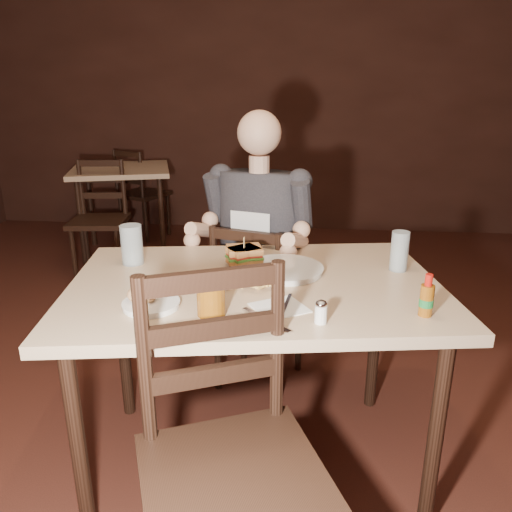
# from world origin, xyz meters

# --- Properties ---
(room_shell) EXTENTS (7.00, 7.00, 7.00)m
(room_shell) POSITION_xyz_m (0.00, 0.00, 1.40)
(room_shell) COLOR black
(room_shell) RESTS_ON ground
(main_table) EXTENTS (1.41, 1.05, 0.77)m
(main_table) POSITION_xyz_m (0.16, -0.00, 0.70)
(main_table) COLOR tan
(main_table) RESTS_ON ground
(bg_table) EXTENTS (1.00, 1.00, 0.77)m
(bg_table) POSITION_xyz_m (-1.24, 2.50, 0.68)
(bg_table) COLOR tan
(bg_table) RESTS_ON ground
(chair_far) EXTENTS (0.49, 0.52, 0.84)m
(chair_far) POSITION_xyz_m (0.12, 0.59, 0.42)
(chair_far) COLOR black
(chair_far) RESTS_ON ground
(chair_near) EXTENTS (0.61, 0.63, 0.98)m
(chair_near) POSITION_xyz_m (0.17, -0.64, 0.49)
(chair_near) COLOR black
(chair_near) RESTS_ON ground
(bg_chair_far) EXTENTS (0.54, 0.56, 0.86)m
(bg_chair_far) POSITION_xyz_m (-1.24, 3.05, 0.43)
(bg_chair_far) COLOR black
(bg_chair_far) RESTS_ON ground
(bg_chair_near) EXTENTS (0.47, 0.50, 0.89)m
(bg_chair_near) POSITION_xyz_m (-1.24, 1.95, 0.44)
(bg_chair_near) COLOR black
(bg_chair_near) RESTS_ON ground
(diner) EXTENTS (0.61, 0.54, 0.90)m
(diner) POSITION_xyz_m (0.11, 0.54, 0.88)
(diner) COLOR #302F34
(diner) RESTS_ON chair_far
(dinner_plate) EXTENTS (0.33, 0.33, 0.02)m
(dinner_plate) POSITION_xyz_m (0.26, 0.10, 0.78)
(dinner_plate) COLOR white
(dinner_plate) RESTS_ON main_table
(sandwich_left) EXTENTS (0.15, 0.14, 0.11)m
(sandwich_left) POSITION_xyz_m (0.10, 0.16, 0.84)
(sandwich_left) COLOR #C8894B
(sandwich_left) RESTS_ON dinner_plate
(sandwich_right) EXTENTS (0.14, 0.14, 0.10)m
(sandwich_right) POSITION_xyz_m (0.10, 0.15, 0.83)
(sandwich_right) COLOR #C8894B
(sandwich_right) RESTS_ON dinner_plate
(fries_pile) EXTENTS (0.25, 0.20, 0.04)m
(fries_pile) POSITION_xyz_m (0.14, -0.05, 0.80)
(fries_pile) COLOR #EDBC65
(fries_pile) RESTS_ON dinner_plate
(ketchup_dollop) EXTENTS (0.04, 0.04, 0.01)m
(ketchup_dollop) POSITION_xyz_m (0.24, 0.07, 0.79)
(ketchup_dollop) COLOR maroon
(ketchup_dollop) RESTS_ON dinner_plate
(glass_left) EXTENTS (0.09, 0.09, 0.15)m
(glass_left) POSITION_xyz_m (-0.33, 0.15, 0.85)
(glass_left) COLOR silver
(glass_left) RESTS_ON main_table
(glass_right) EXTENTS (0.07, 0.07, 0.15)m
(glass_right) POSITION_xyz_m (0.68, 0.17, 0.84)
(glass_right) COLOR silver
(glass_right) RESTS_ON main_table
(hot_sauce) EXTENTS (0.05, 0.05, 0.13)m
(hot_sauce) POSITION_xyz_m (0.70, -0.22, 0.84)
(hot_sauce) COLOR brown
(hot_sauce) RESTS_ON main_table
(salt_shaker) EXTENTS (0.04, 0.04, 0.07)m
(salt_shaker) POSITION_xyz_m (0.38, -0.30, 0.80)
(salt_shaker) COLOR white
(salt_shaker) RESTS_ON main_table
(syrup_dispenser) EXTENTS (0.10, 0.10, 0.11)m
(syrup_dispenser) POSITION_xyz_m (0.06, -0.28, 0.83)
(syrup_dispenser) COLOR brown
(syrup_dispenser) RESTS_ON main_table
(napkin) EXTENTS (0.21, 0.20, 0.00)m
(napkin) POSITION_xyz_m (0.26, -0.21, 0.77)
(napkin) COLOR white
(napkin) RESTS_ON main_table
(knife) EXTENTS (0.16, 0.15, 0.00)m
(knife) POSITION_xyz_m (0.22, -0.31, 0.78)
(knife) COLOR silver
(knife) RESTS_ON napkin
(fork) EXTENTS (0.03, 0.15, 0.00)m
(fork) POSITION_xyz_m (0.28, -0.19, 0.78)
(fork) COLOR silver
(fork) RESTS_ON napkin
(side_plate) EXTENTS (0.20, 0.20, 0.01)m
(side_plate) POSITION_xyz_m (-0.14, -0.25, 0.78)
(side_plate) COLOR white
(side_plate) RESTS_ON main_table
(bread_roll) EXTENTS (0.11, 0.09, 0.06)m
(bread_roll) POSITION_xyz_m (-0.17, -0.24, 0.81)
(bread_roll) COLOR tan
(bread_roll) RESTS_ON side_plate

